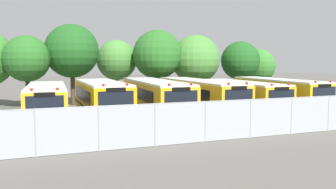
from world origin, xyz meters
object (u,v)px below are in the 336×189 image
Objects in this scene: school_bus_4 at (241,95)px; tree_3 at (117,60)px; school_bus_1 at (102,99)px; tree_4 at (156,55)px; tree_2 at (72,51)px; tree_7 at (259,66)px; school_bus_5 at (277,93)px; school_bus_0 at (47,102)px; tree_6 at (241,60)px; tree_1 at (27,58)px; school_bus_2 at (155,97)px; school_bus_3 at (199,95)px; tree_5 at (195,59)px.

tree_3 reaches higher than school_bus_4.
school_bus_1 is 11.29m from tree_4.
tree_7 is (20.90, 0.75, -1.56)m from tree_2.
tree_2 is 7.93m from tree_4.
school_bus_4 is 13.33m from tree_7.
school_bus_5 is 11.99m from tree_4.
school_bus_0 is 22.27m from tree_6.
school_bus_1 is 10.32m from tree_1.
school_bus_4 is (11.11, 0.05, -0.11)m from school_bus_1.
tree_4 reaches higher than school_bus_2.
school_bus_2 reaches higher than school_bus_3.
school_bus_2 is 1.75× the size of tree_1.
school_bus_1 is at bearing 177.27° from school_bus_0.
school_bus_0 is 1.72× the size of tree_7.
school_bus_4 is at bearing 5.81° from school_bus_5.
tree_4 is (10.27, 8.24, 3.30)m from school_bus_0.
school_bus_1 is 1.47× the size of tree_1.
tree_1 reaches higher than school_bus_2.
tree_6 is at bearing -153.24° from school_bus_1.
school_bus_3 is 1.81× the size of tree_6.
school_bus_3 is 15.84m from tree_7.
tree_7 reaches higher than school_bus_3.
school_bus_4 is 13.82m from tree_3.
tree_5 is (3.41, 8.12, 2.86)m from school_bus_3.
tree_3 is (-7.76, 11.07, 2.85)m from school_bus_4.
tree_1 is 24.78m from tree_7.
school_bus_0 is 0.84× the size of school_bus_3.
tree_7 is at bearing -131.61° from school_bus_4.
tree_1 is at bearing -176.66° from tree_7.
tree_1 is (-8.80, 8.68, 2.88)m from school_bus_2.
tree_3 is (6.91, 10.87, 2.82)m from school_bus_0.
tree_5 reaches higher than school_bus_1.
school_bus_2 is at bearing -87.66° from tree_3.
tree_7 reaches higher than school_bus_4.
tree_7 is (15.92, 10.12, 2.02)m from school_bus_2.
school_bus_2 is at bearing 178.49° from school_bus_0.
tree_1 reaches higher than school_bus_0.
tree_6 is (1.88, 8.65, 2.77)m from school_bus_5.
tree_7 is at bearing 6.61° from tree_4.
school_bus_2 is 1.01× the size of school_bus_5.
tree_2 is (2.39, 9.00, 3.66)m from school_bus_0.
tree_4 is (7.88, -0.76, -0.37)m from tree_2.
school_bus_4 is 10.08m from tree_4.
school_bus_2 is 18.97m from tree_7.
tree_6 is at bearing 2.69° from tree_4.
tree_2 is 20.97m from tree_7.
school_bus_4 is at bearing -130.87° from tree_7.
tree_3 is at bearing -41.52° from school_bus_5.
school_bus_3 is 1.67× the size of tree_5.
school_bus_4 is at bearing -54.97° from tree_3.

